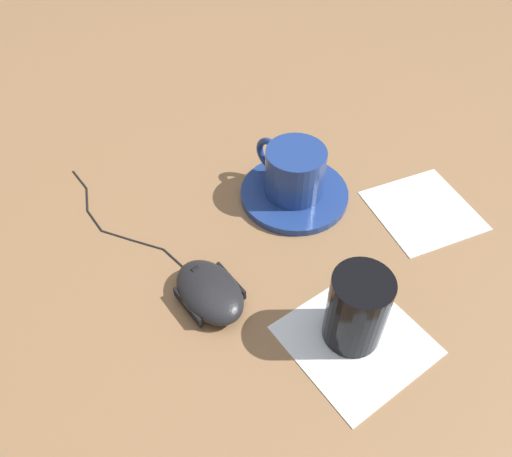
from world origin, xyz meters
TOP-DOWN VIEW (x-y plane):
  - ground_plane at (0.00, 0.00)m, footprint 3.00×3.00m
  - saucer at (-0.08, -0.08)m, footprint 0.16×0.16m
  - coffee_cup at (-0.08, -0.08)m, footprint 0.08×0.12m
  - computer_mouse at (0.13, -0.07)m, footprint 0.10×0.12m
  - mouse_cable at (0.10, -0.26)m, footprint 0.07×0.27m
  - napkin_under_glass at (0.08, 0.10)m, footprint 0.19×0.19m
  - drinking_glass at (0.08, 0.09)m, footprint 0.07×0.07m
  - napkin_spare at (-0.16, 0.09)m, footprint 0.19×0.19m

SIDE VIEW (x-z plane):
  - ground_plane at x=0.00m, z-range 0.00..0.00m
  - napkin_under_glass at x=0.08m, z-range 0.00..0.00m
  - napkin_spare at x=-0.16m, z-range 0.00..0.00m
  - mouse_cable at x=0.10m, z-range 0.00..0.00m
  - saucer at x=-0.08m, z-range 0.00..0.01m
  - computer_mouse at x=0.13m, z-range 0.00..0.03m
  - coffee_cup at x=-0.08m, z-range 0.01..0.08m
  - drinking_glass at x=0.08m, z-range 0.00..0.10m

